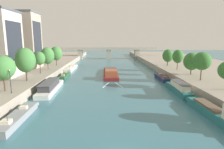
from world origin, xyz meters
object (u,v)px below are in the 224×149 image
(moored_boat_left_midway, at_px, (71,68))
(moored_boat_right_midway, at_px, (162,78))
(moored_boat_left_second, at_px, (18,117))
(moored_boat_right_downstream, at_px, (215,112))
(tree_left_midway, at_px, (25,60))
(moored_boat_left_far, at_px, (65,76))
(moored_boat_right_gap_after, at_px, (179,88))
(moored_boat_left_gap_after, at_px, (50,87))
(tree_right_midway, at_px, (168,56))
(tree_left_distant, at_px, (3,68))
(tree_right_end_of_row, at_px, (192,61))
(tree_right_nearest, at_px, (202,61))
(lamppost_left_bank, at_px, (10,80))
(tree_left_far, at_px, (47,56))
(tree_left_second, at_px, (40,58))
(tree_left_end_of_row, at_px, (56,54))
(tree_right_third, at_px, (178,56))
(barge_midriver, at_px, (111,73))
(bridge_far, at_px, (109,52))

(moored_boat_left_midway, xyz_separation_m, moored_boat_right_midway, (31.64, -21.38, 0.04))
(moored_boat_left_second, bearing_deg, moored_boat_right_downstream, -0.50)
(tree_left_midway, bearing_deg, moored_boat_left_far, 69.04)
(moored_boat_right_gap_after, xyz_separation_m, moored_boat_right_midway, (0.27, 14.74, -0.51))
(moored_boat_left_gap_after, height_order, tree_right_midway, tree_right_midway)
(tree_left_distant, bearing_deg, tree_left_midway, 87.12)
(moored_boat_left_midway, height_order, tree_left_distant, tree_left_distant)
(tree_right_end_of_row, bearing_deg, moored_boat_left_far, 167.66)
(moored_boat_left_midway, height_order, tree_right_nearest, tree_right_nearest)
(tree_right_end_of_row, bearing_deg, lamppost_left_bank, -157.06)
(tree_left_far, relative_size, lamppost_left_bank, 1.65)
(moored_boat_left_far, xyz_separation_m, tree_left_distant, (-6.38, -24.87, 6.34))
(moored_boat_right_gap_after, bearing_deg, tree_left_far, 149.28)
(moored_boat_left_second, bearing_deg, tree_left_second, 101.69)
(moored_boat_left_gap_after, xyz_separation_m, moored_boat_left_far, (-0.05, 16.70, -0.47))
(moored_boat_right_midway, xyz_separation_m, tree_right_nearest, (6.42, -11.39, 6.42))
(tree_right_nearest, xyz_separation_m, tree_right_end_of_row, (0.90, 7.64, -0.95))
(tree_left_end_of_row, bearing_deg, moored_boat_left_midway, 42.01)
(moored_boat_left_midway, relative_size, tree_right_end_of_row, 2.45)
(tree_left_midway, distance_m, lamppost_left_bank, 11.37)
(moored_boat_left_second, relative_size, tree_right_end_of_row, 1.96)
(moored_boat_right_gap_after, height_order, tree_left_far, tree_left_far)
(tree_left_midway, height_order, tree_right_third, tree_left_midway)
(tree_left_end_of_row, bearing_deg, moored_boat_right_downstream, -52.02)
(barge_midriver, distance_m, moored_boat_right_midway, 17.51)
(moored_boat_right_downstream, bearing_deg, moored_boat_left_second, 179.50)
(moored_boat_left_far, relative_size, moored_boat_right_midway, 1.05)
(moored_boat_left_second, bearing_deg, tree_right_midway, 50.10)
(moored_boat_left_midway, relative_size, tree_right_midway, 2.49)
(tree_left_far, xyz_separation_m, tree_right_midway, (43.46, 8.61, -0.86))
(moored_boat_right_midway, relative_size, tree_left_distant, 1.50)
(tree_left_distant, xyz_separation_m, tree_right_end_of_row, (44.54, 16.52, -0.84))
(moored_boat_right_downstream, distance_m, moored_boat_right_gap_after, 14.87)
(moored_boat_left_second, height_order, tree_right_nearest, tree_right_nearest)
(barge_midriver, xyz_separation_m, moored_boat_left_far, (-15.16, -3.15, -0.27))
(tree_right_end_of_row, bearing_deg, tree_right_midway, 91.91)
(barge_midriver, bearing_deg, moored_boat_right_gap_after, -55.56)
(moored_boat_right_downstream, height_order, tree_right_third, tree_right_third)
(moored_boat_left_second, xyz_separation_m, tree_left_midway, (-5.86, 18.54, 6.75))
(moored_boat_right_gap_after, distance_m, tree_right_nearest, 9.53)
(moored_boat_right_gap_after, relative_size, tree_right_nearest, 1.83)
(moored_boat_left_second, bearing_deg, bridge_far, 80.55)
(moored_boat_right_downstream, xyz_separation_m, tree_right_third, (6.88, 35.32, 5.61))
(tree_left_midway, relative_size, bridge_far, 0.14)
(moored_boat_right_midway, bearing_deg, moored_boat_right_downstream, -90.12)
(moored_boat_right_downstream, relative_size, tree_right_nearest, 2.08)
(moored_boat_right_gap_after, xyz_separation_m, tree_left_distant, (-36.96, -5.53, 5.79))
(bridge_far, bearing_deg, tree_left_distant, -104.62)
(moored_boat_left_gap_after, distance_m, tree_left_distant, 11.94)
(tree_right_third, height_order, bridge_far, tree_right_third)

